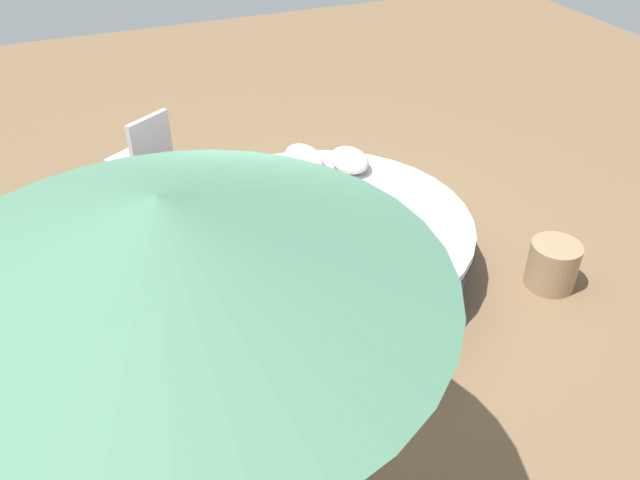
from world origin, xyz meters
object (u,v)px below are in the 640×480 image
Objects in this scene: throw_pillow_0 at (349,160)px; patio_chair at (144,152)px; round_bed at (320,244)px; side_table at (553,265)px; throw_pillow_1 at (304,158)px; patio_umbrella at (164,244)px; planter at (52,414)px; throw_pillow_4 at (201,211)px; throw_pillow_2 at (260,168)px; throw_pillow_3 at (224,185)px.

throw_pillow_0 is 2.14m from patio_chair.
side_table is at bearing 60.53° from round_bed.
throw_pillow_0 is 0.46m from throw_pillow_1.
patio_chair is 4.39m from patio_umbrella.
patio_chair reaches higher than planter.
throw_pillow_4 is 3.14m from side_table.
patio_chair is 2.23× the size of side_table.
throw_pillow_1 is at bearing 90.89° from throw_pillow_2.
throw_pillow_2 is at bearing 136.74° from planter.
patio_umbrella is at bearing -17.94° from throw_pillow_3.
throw_pillow_0 is at bearing 102.40° from throw_pillow_4.
patio_chair is (-0.88, -1.43, -0.06)m from throw_pillow_1.
throw_pillow_4 is at bearing -41.30° from throw_pillow_3.
patio_umbrella is (4.07, -0.41, 1.60)m from patio_chair.
throw_pillow_1 reaches higher than throw_pillow_0.
round_bed is at bearing -89.83° from patio_chair.
throw_pillow_2 is at bearing 156.45° from patio_umbrella.
throw_pillow_4 is 3.12m from patio_umbrella.
throw_pillow_2 is 0.46m from throw_pillow_3.
side_table is (1.02, 1.80, -0.05)m from round_bed.
patio_chair is at bearing -121.65° from throw_pillow_1.
throw_pillow_1 is 1.32m from throw_pillow_4.
planter is (1.30, -2.36, 0.19)m from round_bed.
patio_umbrella is 5.61× the size of side_table.
throw_pillow_4 is 0.60× the size of planter.
patio_chair reaches higher than side_table.
throw_pillow_2 is (-0.97, -0.23, 0.34)m from round_bed.
round_bed is at bearing -13.23° from throw_pillow_1.
throw_pillow_0 is 1.02× the size of throw_pillow_4.
throw_pillow_3 reaches higher than side_table.
throw_pillow_1 is at bearing 131.26° from planter.
throw_pillow_4 is (0.35, -1.60, -0.00)m from throw_pillow_0.
throw_pillow_3 is 3.06m from side_table.
patio_chair is 1.21× the size of planter.
round_bed is at bearing -119.47° from side_table.
throw_pillow_3 is (0.20, -0.88, -0.01)m from throw_pillow_1.
throw_pillow_4 is (-0.41, -0.96, 0.35)m from round_bed.
throw_pillow_0 is 2.17m from side_table.
side_table is at bearing 33.06° from throw_pillow_0.
throw_pillow_2 is 0.51× the size of patio_chair.
throw_pillow_4 is at bearing -113.31° from round_bed.
round_bed reaches higher than side_table.
patio_umbrella is (3.18, -1.39, 1.55)m from throw_pillow_2.
throw_pillow_4 reaches higher than throw_pillow_2.
patio_chair is 0.40× the size of patio_umbrella.
patio_umbrella reaches higher than throw_pillow_4.
throw_pillow_2 reaches higher than side_table.
throw_pillow_4 reaches higher than round_bed.
patio_umbrella is (2.63, -0.65, 1.54)m from throw_pillow_4.
throw_pillow_1 is 0.56× the size of patio_chair.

